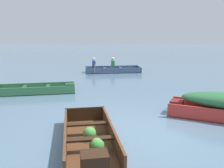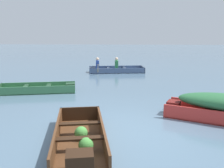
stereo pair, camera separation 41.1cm
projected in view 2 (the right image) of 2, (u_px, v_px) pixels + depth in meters
name	position (u px, v px, depth m)	size (l,w,h in m)	color
ground_plane	(124.00, 131.00, 6.11)	(80.00, 80.00, 0.00)	slate
dinghy_dark_varnish_foreground	(80.00, 140.00, 5.25)	(1.53, 2.91, 0.41)	#4C2D19
skiff_green_near_moored	(40.00, 89.00, 9.99)	(3.12, 1.48, 0.32)	#387047
rowboat_slate_blue_with_crew	(113.00, 69.00, 14.83)	(3.36, 2.39, 0.88)	#475B7F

